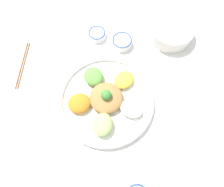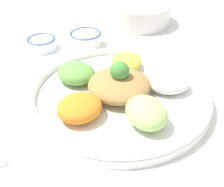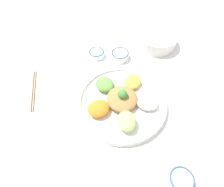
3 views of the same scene
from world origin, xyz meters
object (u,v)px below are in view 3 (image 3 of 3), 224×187
Objects in this scene: sauce_bowl_red at (181,180)px; chopsticks_pair_near at (34,90)px; sauce_bowl_dark at (97,53)px; serving_spoon_extra at (165,73)px; side_serving_bowl at (157,39)px; salad_platter at (122,101)px; rice_bowl_blue at (120,55)px; serving_spoon_main at (46,132)px.

chopsticks_pair_near is at bearing -40.66° from sauce_bowl_red.
sauce_bowl_dark reaches higher than serving_spoon_extra.
side_serving_bowl reaches higher than serving_spoon_extra.
sauce_bowl_dark is at bearing -75.72° from salad_platter.
rice_bowl_blue is at bearing 165.21° from sauce_bowl_dark.
chopsticks_pair_near is 0.24m from serving_spoon_main.
sauce_bowl_red reaches higher than serving_spoon_extra.
serving_spoon_main is at bearing 15.33° from chopsticks_pair_near.
salad_platter is at bearing 104.28° from sauce_bowl_dark.
serving_spoon_main is at bearing -27.50° from sauce_bowl_red.
sauce_bowl_red is 1.07× the size of sauce_bowl_dark.
rice_bowl_blue is at bearing -97.81° from salad_platter.
rice_bowl_blue is 0.55m from serving_spoon_main.
side_serving_bowl is 1.78× the size of serving_spoon_main.
serving_spoon_main is at bearing 15.58° from salad_platter.
chopsticks_pair_near is at bearing 19.96° from rice_bowl_blue.
serving_spoon_extra is at bearing 152.07° from sauce_bowl_dark.
salad_platter is at bearing 82.19° from rice_bowl_blue.
chopsticks_pair_near is at bearing 19.88° from side_serving_bowl.
serving_spoon_main and serving_spoon_extra have the same top height.
rice_bowl_blue is 0.48m from chopsticks_pair_near.
salad_platter is at bearing 54.79° from side_serving_bowl.
sauce_bowl_dark is 0.38× the size of side_serving_bowl.
side_serving_bowl is 1.97× the size of serving_spoon_extra.
salad_platter reaches higher than serving_spoon_main.
sauce_bowl_red is 0.75m from chopsticks_pair_near.
sauce_bowl_red is 0.37× the size of chopsticks_pair_near.
serving_spoon_main is 0.64m from serving_spoon_extra.
serving_spoon_main is 1.10× the size of serving_spoon_extra.
sauce_bowl_dark reaches higher than serving_spoon_main.
rice_bowl_blue is at bearing 19.72° from side_serving_bowl.
rice_bowl_blue reaches higher than sauce_bowl_dark.
side_serving_bowl is at bearing -160.28° from rice_bowl_blue.
serving_spoon_extra is (-0.34, 0.18, -0.02)m from sauce_bowl_dark.
chopsticks_pair_near is 0.67m from serving_spoon_extra.
rice_bowl_blue is 0.13m from sauce_bowl_dark.
side_serving_bowl reaches higher than sauce_bowl_dark.
salad_platter is 3.69× the size of serving_spoon_extra.
serving_spoon_extra is (-0.59, -0.25, 0.00)m from serving_spoon_main.
side_serving_bowl is at bearing -125.21° from salad_platter.
sauce_bowl_red is 0.66m from rice_bowl_blue.
salad_platter reaches higher than sauce_bowl_dark.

